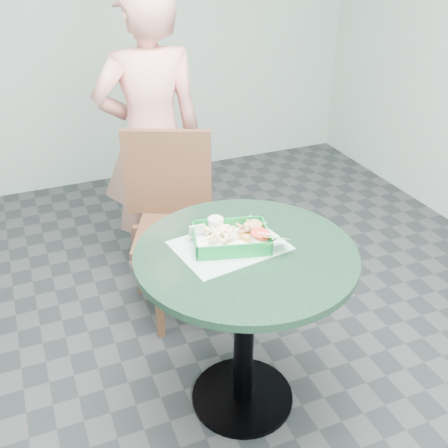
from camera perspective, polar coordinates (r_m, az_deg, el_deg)
name	(u,v)px	position (r m, az deg, el deg)	size (l,w,h in m)	color
floor	(242,397)	(2.43, 2.00, -18.34)	(4.00, 5.00, 0.02)	#303335
cafe_table	(245,292)	(2.04, 2.29, -7.42)	(0.83, 0.83, 0.75)	black
dining_chair	(176,211)	(2.70, -5.27, 1.41)	(0.45, 0.45, 0.93)	black
diner_person	(151,129)	(2.85, -7.97, 10.22)	(0.63, 0.41, 1.73)	#EC978A
placemat	(230,250)	(1.97, 0.61, -2.84)	(0.39, 0.29, 0.00)	#95BCAE
food_basket	(231,245)	(1.96, 0.75, -2.31)	(0.28, 0.20, 0.06)	#0D7C30
crab_sandwich	(249,230)	(2.00, 2.78, -0.63)	(0.11, 0.11, 0.07)	gold
fries_pile	(217,238)	(1.97, -0.72, -1.59)	(0.11, 0.12, 0.04)	#FFE4A7
sauce_ramekin	(210,229)	(2.00, -1.50, -0.50)	(0.06, 0.06, 0.03)	silver
garnish_cup	(264,239)	(1.96, 4.34, -1.62)	(0.12, 0.12, 0.05)	silver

